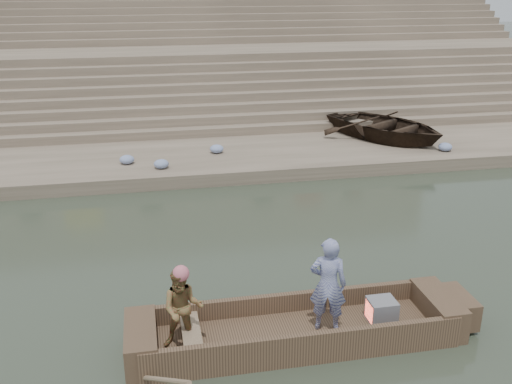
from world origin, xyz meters
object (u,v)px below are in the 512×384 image
object	(u,v)px
television	(381,310)
standing_man	(328,285)
main_rowboat	(296,336)
rowing_man	(183,308)
beached_rowboat	(386,126)

from	to	relation	value
television	standing_man	bearing A→B (deg)	-177.73
main_rowboat	rowing_man	distance (m)	2.03
standing_man	rowing_man	xyz separation A→B (m)	(-2.37, -0.02, -0.15)
standing_man	television	world-z (taller)	standing_man
main_rowboat	television	world-z (taller)	television
rowing_man	beached_rowboat	xyz separation A→B (m)	(7.81, 10.49, -0.04)
main_rowboat	beached_rowboat	size ratio (longest dim) A/B	1.14
main_rowboat	beached_rowboat	distance (m)	12.03
main_rowboat	beached_rowboat	world-z (taller)	beached_rowboat
main_rowboat	television	bearing A→B (deg)	-0.00
rowing_man	television	size ratio (longest dim) A/B	2.95
main_rowboat	beached_rowboat	bearing A→B (deg)	60.34
standing_man	rowing_man	distance (m)	2.38
main_rowboat	rowing_man	xyz separation A→B (m)	(-1.87, -0.06, 0.79)
standing_man	beached_rowboat	size ratio (longest dim) A/B	0.38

